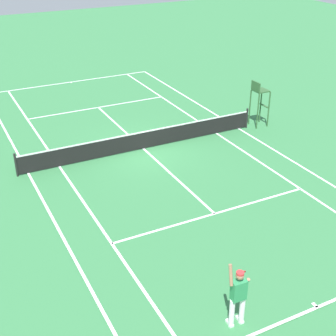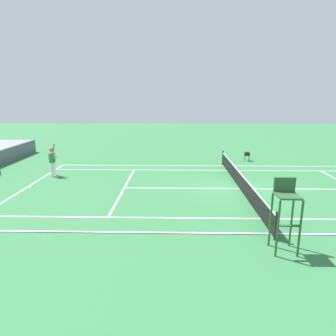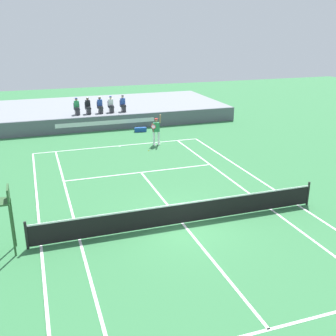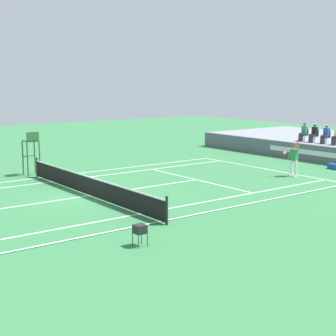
{
  "view_description": "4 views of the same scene",
  "coord_description": "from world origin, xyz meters",
  "px_view_note": "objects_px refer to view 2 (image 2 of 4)",
  "views": [
    {
      "loc": [
        8.49,
        19.18,
        9.86
      ],
      "look_at": [
        0.73,
        3.98,
        1.0
      ],
      "focal_mm": 51.69,
      "sensor_mm": 36.0,
      "label": 1
    },
    {
      "loc": [
        -15.64,
        3.6,
        5.01
      ],
      "look_at": [
        0.73,
        3.98,
        1.0
      ],
      "focal_mm": 31.5,
      "sensor_mm": 36.0,
      "label": 2
    },
    {
      "loc": [
        -5.31,
        -13.75,
        7.56
      ],
      "look_at": [
        0.73,
        3.98,
        1.0
      ],
      "focal_mm": 43.52,
      "sensor_mm": 36.0,
      "label": 3
    },
    {
      "loc": [
        20.37,
        -10.78,
        5.16
      ],
      "look_at": [
        0.73,
        3.98,
        1.0
      ],
      "focal_mm": 54.55,
      "sensor_mm": 36.0,
      "label": 4
    }
  ],
  "objects_px": {
    "tennis_ball": "(68,180)",
    "ball_hopper": "(247,154)",
    "tennis_player": "(53,161)",
    "umpire_chair": "(286,206)"
  },
  "relations": [
    {
      "from": "tennis_player",
      "to": "ball_hopper",
      "type": "bearing_deg",
      "value": -69.77
    },
    {
      "from": "tennis_player",
      "to": "umpire_chair",
      "type": "distance_m",
      "value": 14.51
    },
    {
      "from": "tennis_player",
      "to": "umpire_chair",
      "type": "xyz_separation_m",
      "value": [
        -9.04,
        -11.34,
        0.56
      ]
    },
    {
      "from": "tennis_player",
      "to": "ball_hopper",
      "type": "height_order",
      "value": "tennis_player"
    },
    {
      "from": "tennis_player",
      "to": "tennis_ball",
      "type": "height_order",
      "value": "tennis_player"
    },
    {
      "from": "tennis_ball",
      "to": "ball_hopper",
      "type": "relative_size",
      "value": 0.1
    },
    {
      "from": "ball_hopper",
      "to": "tennis_ball",
      "type": "bearing_deg",
      "value": 115.5
    },
    {
      "from": "tennis_player",
      "to": "tennis_ball",
      "type": "xyz_separation_m",
      "value": [
        -0.89,
        -1.2,
        -0.96
      ]
    },
    {
      "from": "tennis_ball",
      "to": "umpire_chair",
      "type": "distance_m",
      "value": 13.1
    },
    {
      "from": "tennis_ball",
      "to": "tennis_player",
      "type": "bearing_deg",
      "value": 53.54
    }
  ]
}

